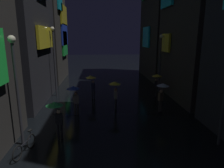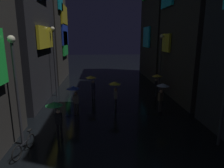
# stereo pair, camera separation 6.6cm
# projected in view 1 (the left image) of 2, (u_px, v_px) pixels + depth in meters

# --- Properties ---
(building_left_far) EXTENTS (4.25, 7.92, 13.40)m
(building_left_far) POSITION_uv_depth(u_px,v_px,m) (45.00, 26.00, 24.56)
(building_left_far) COLOR #33302D
(building_left_far) RESTS_ON ground
(pedestrian_foreground_right_yellow) EXTENTS (0.90, 0.90, 2.12)m
(pedestrian_foreground_right_yellow) POSITION_uv_depth(u_px,v_px,m) (115.00, 88.00, 15.05)
(pedestrian_foreground_right_yellow) COLOR black
(pedestrian_foreground_right_yellow) RESTS_ON ground
(pedestrian_near_crossing_blue) EXTENTS (0.90, 0.90, 2.12)m
(pedestrian_near_crossing_blue) POSITION_uv_depth(u_px,v_px,m) (74.00, 92.00, 13.76)
(pedestrian_near_crossing_blue) COLOR #38332D
(pedestrian_near_crossing_blue) RESTS_ON ground
(pedestrian_midstreet_centre_clear) EXTENTS (0.90, 0.90, 2.12)m
(pedestrian_midstreet_centre_clear) POSITION_uv_depth(u_px,v_px,m) (162.00, 89.00, 14.50)
(pedestrian_midstreet_centre_clear) COLOR #38332D
(pedestrian_midstreet_centre_clear) RESTS_ON ground
(pedestrian_foreground_left_yellow) EXTENTS (0.90, 0.90, 2.12)m
(pedestrian_foreground_left_yellow) POSITION_uv_depth(u_px,v_px,m) (157.00, 79.00, 18.17)
(pedestrian_foreground_left_yellow) COLOR black
(pedestrian_foreground_left_yellow) RESTS_ON ground
(pedestrian_far_right_green) EXTENTS (0.90, 0.90, 2.12)m
(pedestrian_far_right_green) POSITION_uv_depth(u_px,v_px,m) (56.00, 110.00, 10.42)
(pedestrian_far_right_green) COLOR black
(pedestrian_far_right_green) RESTS_ON ground
(pedestrian_midstreet_left_yellow) EXTENTS (0.90, 0.90, 2.12)m
(pedestrian_midstreet_left_yellow) POSITION_uv_depth(u_px,v_px,m) (92.00, 81.00, 17.47)
(pedestrian_midstreet_left_yellow) COLOR #2D2D38
(pedestrian_midstreet_left_yellow) RESTS_ON ground
(bicycle_parked_at_storefront) EXTENTS (0.47, 1.79, 0.96)m
(bicycle_parked_at_storefront) POSITION_uv_depth(u_px,v_px,m) (25.00, 146.00, 9.36)
(bicycle_parked_at_storefront) COLOR black
(bicycle_parked_at_storefront) RESTS_ON ground
(streetlamp_right_far) EXTENTS (0.36, 0.36, 5.64)m
(streetlamp_right_far) POSITION_uv_depth(u_px,v_px,m) (160.00, 57.00, 19.39)
(streetlamp_right_far) COLOR #2D2D33
(streetlamp_right_far) RESTS_ON ground
(streetlamp_left_near) EXTENTS (0.36, 0.36, 5.47)m
(streetlamp_left_near) POSITION_uv_depth(u_px,v_px,m) (16.00, 79.00, 9.47)
(streetlamp_left_near) COLOR #2D2D33
(streetlamp_left_near) RESTS_ON ground
(streetlamp_left_far) EXTENTS (0.36, 0.36, 6.28)m
(streetlamp_left_far) POSITION_uv_depth(u_px,v_px,m) (54.00, 55.00, 17.90)
(streetlamp_left_far) COLOR #2D2D33
(streetlamp_left_far) RESTS_ON ground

